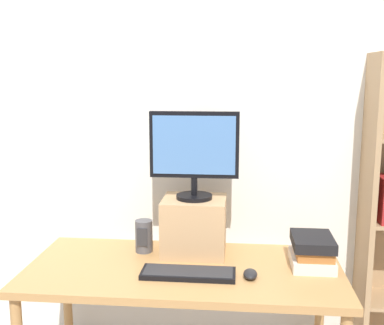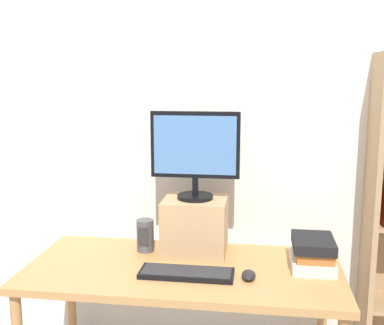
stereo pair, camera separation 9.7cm
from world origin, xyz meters
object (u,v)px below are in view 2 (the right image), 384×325
Objects in this scene: book_stack at (313,253)px; desk_speaker at (145,235)px; riser_box at (195,226)px; desk at (183,280)px; computer_monitor at (195,151)px; keyboard at (187,273)px; computer_mouse at (249,275)px.

book_stack is 1.53× the size of desk_speaker.
riser_box is 1.25× the size of book_stack.
desk is 3.38× the size of computer_monitor.
keyboard is (0.00, -0.29, -0.53)m from computer_monitor.
computer_mouse is at bearing -150.41° from book_stack.
computer_mouse is at bearing -27.08° from desk_speaker.
riser_box is 0.60m from book_stack.
book_stack is at bearing -11.36° from computer_monitor.
desk is 0.34m from computer_mouse.
keyboard is at bearing -178.93° from computer_mouse.
desk_speaker reaches higher than computer_mouse.
desk is 4.72× the size of riser_box.
keyboard is 0.61m from book_stack.
computer_monitor reaches higher than computer_mouse.
keyboard is 1.69× the size of book_stack.
riser_box reaches higher than book_stack.
book_stack is (0.62, 0.07, 0.15)m from desk.
desk_speaker is (-0.26, 0.29, 0.07)m from keyboard.
computer_mouse reaches higher than desk.
desk_speaker reaches higher than desk.
book_stack reaches higher than keyboard.
riser_box is at bearing 80.33° from desk.
riser_box is 0.27m from desk_speaker.
keyboard is at bearing -47.27° from desk_speaker.
computer_monitor reaches higher than riser_box.
keyboard reaches higher than desk.
computer_monitor is 0.60m from keyboard.
keyboard is (0.00, -0.29, -0.13)m from riser_box.
keyboard is at bearing -89.88° from computer_monitor.
computer_monitor is at bearing 168.64° from book_stack.
desk is at bearing -173.39° from book_stack.
computer_monitor is 2.66× the size of desk_speaker.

